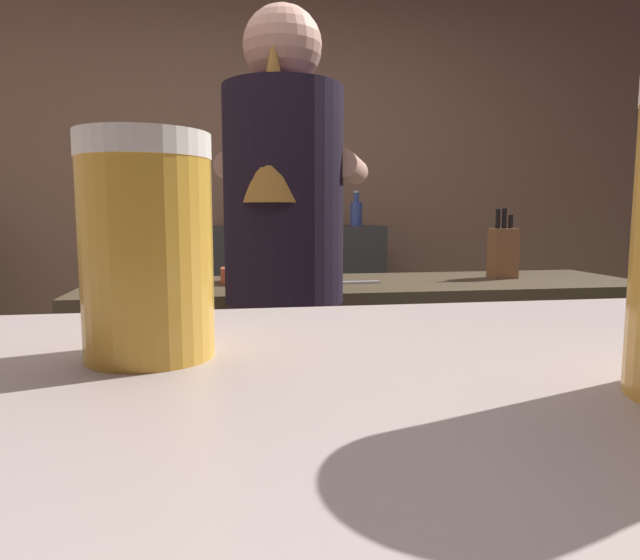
{
  "coord_description": "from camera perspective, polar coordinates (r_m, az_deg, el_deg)",
  "views": [
    {
      "loc": [
        -0.18,
        -1.25,
        1.15
      ],
      "look_at": [
        -0.09,
        -0.75,
        1.09
      ],
      "focal_mm": 30.85,
      "sensor_mm": 36.0,
      "label": 1
    }
  ],
  "objects": [
    {
      "name": "mixing_bowl",
      "position": [
        2.09,
        -7.47,
        0.52
      ],
      "size": [
        0.21,
        0.21,
        0.06
      ],
      "primitive_type": "cylinder",
      "color": "#C65335",
      "rests_on": "prep_counter"
    },
    {
      "name": "bottle_soy",
      "position": [
        3.09,
        -7.17,
        6.84
      ],
      "size": [
        0.07,
        0.07,
        0.18
      ],
      "color": "red",
      "rests_on": "back_shelf"
    },
    {
      "name": "knife_block",
      "position": [
        2.34,
        18.46,
        2.78
      ],
      "size": [
        0.1,
        0.08,
        0.28
      ],
      "color": "brown",
      "rests_on": "prep_counter"
    },
    {
      "name": "wall_back",
      "position": [
        3.46,
        -6.6,
        9.92
      ],
      "size": [
        5.2,
        0.1,
        2.7
      ],
      "primitive_type": "cube",
      "color": "#9B745B",
      "rests_on": "ground"
    },
    {
      "name": "pint_glass_near",
      "position": [
        0.32,
        -17.47,
        3.26
      ],
      "size": [
        0.07,
        0.07,
        0.12
      ],
      "color": "gold",
      "rests_on": "bar_counter"
    },
    {
      "name": "back_shelf",
      "position": [
        3.25,
        -2.43,
        -4.05
      ],
      "size": [
        0.99,
        0.36,
        1.09
      ],
      "primitive_type": "cube",
      "color": "#3C3D3E",
      "rests_on": "ground"
    },
    {
      "name": "bottle_hot_sauce",
      "position": [
        3.16,
        3.77,
        7.01
      ],
      "size": [
        0.07,
        0.07,
        0.2
      ],
      "color": "#3952A2",
      "rests_on": "back_shelf"
    },
    {
      "name": "bartender",
      "position": [
        1.59,
        -3.77,
        1.18
      ],
      "size": [
        0.5,
        0.56,
        1.73
      ],
      "rotation": [
        0.0,
        0.0,
        1.22
      ],
      "color": "#36253F",
      "rests_on": "ground"
    },
    {
      "name": "bottle_olive_oil",
      "position": [
        3.14,
        -8.48,
        7.35
      ],
      "size": [
        0.06,
        0.06,
        0.25
      ],
      "color": "red",
      "rests_on": "back_shelf"
    },
    {
      "name": "chefs_knife",
      "position": [
        2.04,
        3.0,
        -0.27
      ],
      "size": [
        0.24,
        0.05,
        0.01
      ],
      "primitive_type": "cube",
      "rotation": [
        0.0,
        0.0,
        0.08
      ],
      "color": "silver",
      "rests_on": "prep_counter"
    },
    {
      "name": "prep_counter",
      "position": [
        2.21,
        4.94,
        -11.85
      ],
      "size": [
        2.1,
        0.6,
        0.9
      ],
      "primitive_type": "cube",
      "color": "#473B28",
      "rests_on": "ground"
    },
    {
      "name": "bottle_vinegar",
      "position": [
        3.25,
        -1.48,
        7.4
      ],
      "size": [
        0.06,
        0.06,
        0.25
      ],
      "color": "red",
      "rests_on": "back_shelf"
    }
  ]
}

